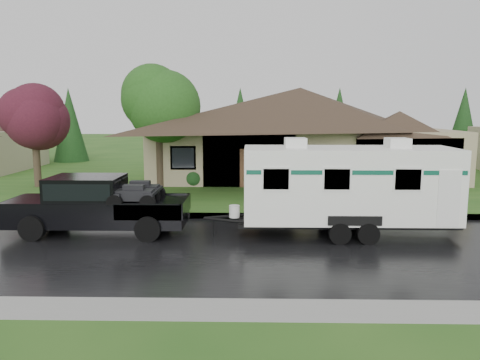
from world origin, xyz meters
name	(u,v)px	position (x,y,z in m)	size (l,w,h in m)	color
ground	(283,232)	(0.00, 0.00, 0.00)	(140.00, 140.00, 0.00)	#29571B
road	(287,248)	(0.00, -2.00, 0.01)	(140.00, 8.00, 0.01)	black
curb	(279,216)	(0.00, 2.25, 0.07)	(140.00, 0.50, 0.15)	gray
lawn	(268,174)	(0.00, 15.00, 0.07)	(140.00, 26.00, 0.15)	#29571B
house_main	(305,122)	(2.29, 13.84, 3.59)	(19.44, 10.80, 6.90)	tan
tree_left_green	(159,102)	(-6.12, 9.11, 4.75)	(4.00, 4.00, 6.63)	#382B1E
tree_red	(34,118)	(-12.89, 8.97, 3.91)	(3.28, 3.28, 5.42)	#382B1E
shrub_row	(308,177)	(2.00, 9.30, 0.65)	(13.60, 1.00, 1.00)	#143814
pickup_truck	(96,203)	(-6.61, -0.28, 1.09)	(6.12, 2.33, 2.04)	black
travel_trailer	(348,184)	(2.20, -0.28, 1.80)	(7.55, 2.65, 3.39)	white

